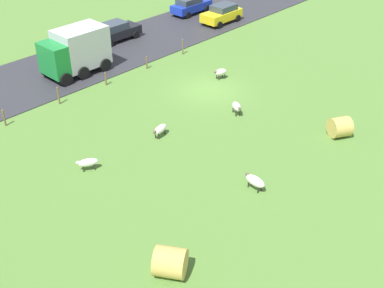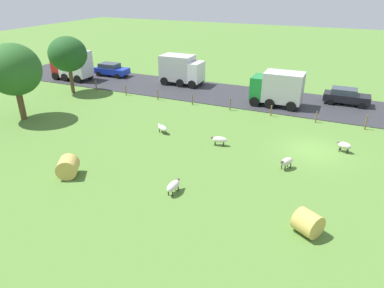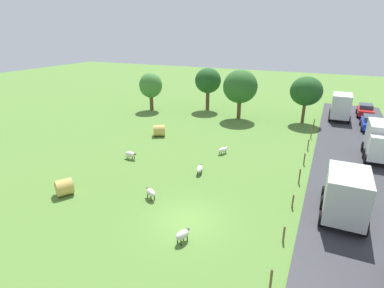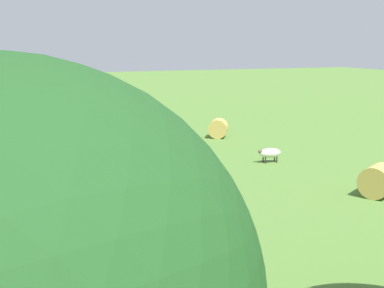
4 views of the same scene
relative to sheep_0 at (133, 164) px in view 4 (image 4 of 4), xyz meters
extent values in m
plane|color=#517A33|center=(1.97, -6.65, -0.49)|extent=(160.00, 160.00, 0.00)
ellipsoid|color=silver|center=(0.00, -0.02, 0.00)|extent=(0.69, 1.25, 0.45)
ellipsoid|color=brown|center=(-0.11, 0.53, 0.11)|extent=(0.23, 0.29, 0.20)
cylinder|color=#2D2823|center=(-0.18, 0.27, -0.33)|extent=(0.07, 0.07, 0.32)
cylinder|color=#2D2823|center=(0.06, 0.32, -0.33)|extent=(0.07, 0.07, 0.32)
cylinder|color=#2D2823|center=(-0.05, -0.36, -0.33)|extent=(0.07, 0.07, 0.32)
cylinder|color=#2D2823|center=(0.19, -0.31, -0.33)|extent=(0.07, 0.07, 0.32)
ellipsoid|color=beige|center=(-1.61, -5.32, 0.06)|extent=(1.13, 0.95, 0.49)
ellipsoid|color=brown|center=(-2.02, -5.07, 0.17)|extent=(0.32, 0.29, 0.20)
cylinder|color=#2D2823|center=(-1.92, -5.30, -0.30)|extent=(0.07, 0.07, 0.36)
cylinder|color=#2D2823|center=(-1.78, -5.06, -0.30)|extent=(0.07, 0.07, 0.36)
cylinder|color=#2D2823|center=(-1.43, -5.59, -0.30)|extent=(0.07, 0.07, 0.36)
cylinder|color=#2D2823|center=(-1.29, -5.35, -0.30)|extent=(0.07, 0.07, 0.36)
ellipsoid|color=beige|center=(2.63, -8.71, 0.04)|extent=(0.78, 1.07, 0.51)
ellipsoid|color=brown|center=(2.77, -8.28, 0.15)|extent=(0.25, 0.30, 0.20)
cylinder|color=#2D2823|center=(2.58, -8.42, -0.32)|extent=(0.07, 0.07, 0.33)
cylinder|color=#2D2823|center=(2.84, -8.50, -0.32)|extent=(0.07, 0.07, 0.33)
cylinder|color=#2D2823|center=(2.41, -8.92, -0.32)|extent=(0.07, 0.07, 0.33)
cylinder|color=#2D2823|center=(2.68, -9.00, -0.32)|extent=(0.07, 0.07, 0.33)
ellipsoid|color=silver|center=(0.34, 5.04, -0.02)|extent=(0.91, 1.18, 0.44)
ellipsoid|color=silver|center=(0.59, 5.50, 0.07)|extent=(0.28, 0.31, 0.20)
cylinder|color=#2D2823|center=(0.38, 5.37, -0.34)|extent=(0.07, 0.07, 0.30)
cylinder|color=#2D2823|center=(0.59, 5.25, -0.34)|extent=(0.07, 0.07, 0.30)
cylinder|color=#2D2823|center=(0.09, 4.84, -0.34)|extent=(0.07, 0.07, 0.30)
cylinder|color=#2D2823|center=(0.30, 4.72, -0.34)|extent=(0.07, 0.07, 0.30)
ellipsoid|color=silver|center=(-7.30, 0.21, 0.01)|extent=(1.22, 0.60, 0.52)
ellipsoid|color=brown|center=(-6.74, 0.17, 0.13)|extent=(0.27, 0.20, 0.20)
cylinder|color=#2D2823|center=(-6.97, 0.32, -0.33)|extent=(0.07, 0.07, 0.30)
cylinder|color=#2D2823|center=(-6.99, 0.04, -0.33)|extent=(0.07, 0.07, 0.30)
cylinder|color=#2D2823|center=(-7.62, 0.37, -0.33)|extent=(0.07, 0.07, 0.30)
cylinder|color=#2D2823|center=(-7.64, 0.09, -0.33)|extent=(0.07, 0.07, 0.30)
cylinder|color=tan|center=(-7.83, -7.45, 0.13)|extent=(1.64, 1.61, 1.23)
cylinder|color=tan|center=(-8.23, 7.23, 0.16)|extent=(1.78, 1.78, 1.30)
camera|label=1|loc=(-18.81, 17.15, 15.27)|focal=46.21mm
camera|label=2|loc=(-22.73, -7.87, 10.86)|focal=32.59mm
camera|label=3|loc=(9.20, -21.78, 11.16)|focal=28.45mm
camera|label=4|loc=(6.46, 23.73, 5.67)|focal=49.69mm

